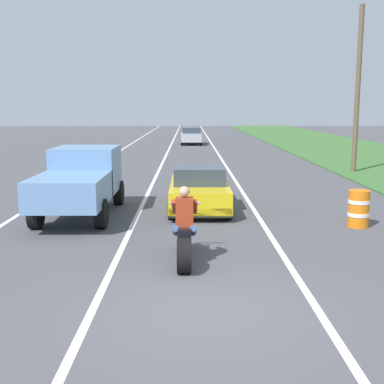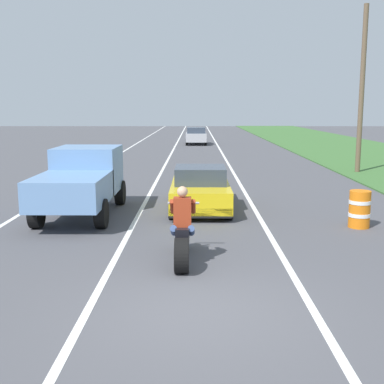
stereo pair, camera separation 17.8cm
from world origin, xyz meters
name	(u,v)px [view 1 (the left image)]	position (x,y,z in m)	size (l,w,h in m)	color
ground_plane	(205,311)	(0.00, 0.00, 0.00)	(160.00, 160.00, 0.00)	#4C4C51
lane_stripe_left_solid	(96,166)	(-5.40, 20.00, 0.00)	(0.14, 120.00, 0.01)	white
lane_stripe_right_solid	(226,166)	(1.80, 20.00, 0.00)	(0.14, 120.00, 0.01)	white
lane_stripe_centre_dashed	(161,166)	(-1.80, 20.00, 0.00)	(0.14, 120.00, 0.01)	white
motorcycle_with_rider	(184,236)	(-0.35, 2.45, 0.59)	(0.70, 2.21, 1.62)	black
sports_car_yellow	(199,189)	(0.07, 8.11, 0.63)	(1.84, 4.30, 1.37)	yellow
pickup_truck_left_lane_light_blue	(80,179)	(-3.47, 7.10, 1.11)	(2.02, 4.80, 1.98)	#6B93C6
utility_pole_roadside	(358,91)	(7.93, 17.00, 4.00)	(0.24, 0.24, 8.01)	brown
construction_barrel_nearest	(359,209)	(4.33, 5.63, 0.50)	(0.58, 0.58, 1.00)	orange
distant_car_far_ahead	(191,136)	(-0.03, 36.29, 0.77)	(1.80, 4.00, 1.50)	#B2B2B7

